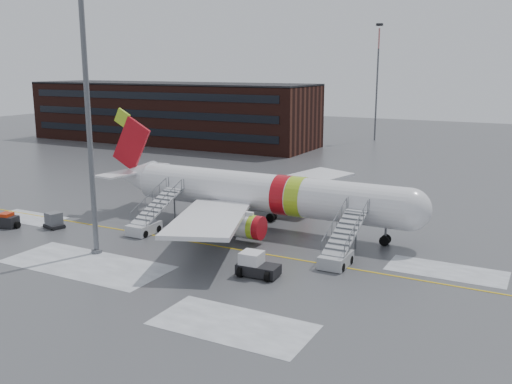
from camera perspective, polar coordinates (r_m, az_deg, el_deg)
The scene contains 10 objects.
ground at distance 52.17m, azimuth -4.13°, elevation -4.99°, with size 260.00×260.00×0.00m, color #494C4F.
airliner at distance 56.10m, azimuth 0.09°, elevation -0.09°, with size 35.03×32.97×11.18m.
airstair_fwd at distance 46.71m, azimuth 8.32°, elevation -5.83°, with size 2.05×7.70×3.48m.
airstair_aft at distance 55.80m, azimuth -10.68°, elevation -2.87°, with size 2.05×7.70×3.48m.
pushback_tug at distance 43.72m, azimuth -0.01°, elevation -7.35°, with size 3.26×2.52×1.81m.
uld_container at distance 59.66m, azimuth -19.56°, elevation -2.72°, with size 2.19×1.83×1.56m.
baggage_tractor at distance 61.65m, azimuth -23.67°, elevation -2.69°, with size 2.91×1.69×1.46m.
light_mast_near at distance 48.47m, azimuth -16.62°, elevation 10.23°, with size 1.20×1.20×27.51m.
terminal_building at distance 120.96m, azimuth -8.59°, elevation 7.87°, with size 62.00×16.11×12.30m.
light_mast_far_n at distance 125.01m, azimuth 12.04°, elevation 11.39°, with size 1.20×1.20×24.25m.
Camera 1 is at (26.46, -42.16, 15.64)m, focal length 40.00 mm.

